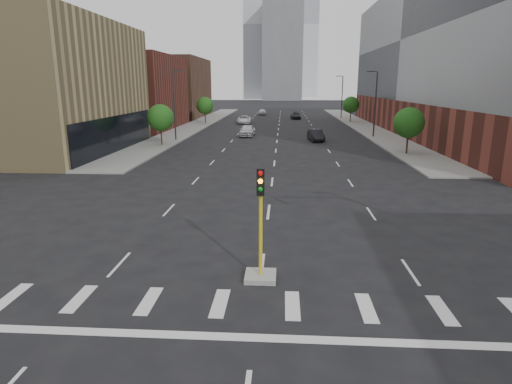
# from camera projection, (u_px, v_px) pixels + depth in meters

# --- Properties ---
(sidewalk_left_far) EXTENTS (5.00, 92.00, 0.15)m
(sidewalk_left_far) POSITION_uv_depth(u_px,v_px,m) (199.00, 124.00, 80.41)
(sidewalk_left_far) COLOR gray
(sidewalk_left_far) RESTS_ON ground
(sidewalk_right_far) EXTENTS (5.00, 92.00, 0.15)m
(sidewalk_right_far) POSITION_uv_depth(u_px,v_px,m) (360.00, 125.00, 78.57)
(sidewalk_right_far) COLOR gray
(sidewalk_right_far) RESTS_ON ground
(building_left_mid) EXTENTS (20.00, 24.00, 14.00)m
(building_left_mid) POSITION_uv_depth(u_px,v_px,m) (24.00, 87.00, 46.57)
(building_left_mid) COLOR tan
(building_left_mid) RESTS_ON ground
(building_left_far_a) EXTENTS (20.00, 22.00, 12.00)m
(building_left_far_a) POSITION_uv_depth(u_px,v_px,m) (116.00, 92.00, 71.97)
(building_left_far_a) COLOR brown
(building_left_far_a) RESTS_ON ground
(building_left_far_b) EXTENTS (20.00, 24.00, 13.00)m
(building_left_far_b) POSITION_uv_depth(u_px,v_px,m) (159.00, 88.00, 97.01)
(building_left_far_b) COLOR brown
(building_left_far_b) RESTS_ON ground
(building_right_main) EXTENTS (24.00, 70.00, 22.00)m
(building_right_main) POSITION_uv_depth(u_px,v_px,m) (484.00, 58.00, 61.46)
(building_right_main) COLOR brown
(building_right_main) RESTS_ON ground
(tower_left) EXTENTS (22.00, 22.00, 70.00)m
(tower_left) POSITION_uv_depth(u_px,v_px,m) (267.00, 27.00, 212.65)
(tower_left) COLOR #B2B7BC
(tower_left) RESTS_ON ground
(tower_right) EXTENTS (20.00, 20.00, 80.00)m
(tower_right) POSITION_uv_depth(u_px,v_px,m) (300.00, 26.00, 249.02)
(tower_right) COLOR #B2B7BC
(tower_right) RESTS_ON ground
(tower_mid) EXTENTS (18.00, 18.00, 44.00)m
(tower_mid) POSITION_uv_depth(u_px,v_px,m) (283.00, 51.00, 196.01)
(tower_mid) COLOR slate
(tower_mid) RESTS_ON ground
(median_traffic_signal) EXTENTS (1.20, 1.20, 4.40)m
(median_traffic_signal) POSITION_uv_depth(u_px,v_px,m) (261.00, 256.00, 16.35)
(median_traffic_signal) COLOR #999993
(median_traffic_signal) RESTS_ON ground
(streetlight_right_a) EXTENTS (1.60, 0.22, 9.07)m
(streetlight_right_a) POSITION_uv_depth(u_px,v_px,m) (375.00, 101.00, 59.08)
(streetlight_right_a) COLOR #2D2D30
(streetlight_right_a) RESTS_ON ground
(streetlight_right_b) EXTENTS (1.60, 0.22, 9.07)m
(streetlight_right_b) POSITION_uv_depth(u_px,v_px,m) (342.00, 95.00, 92.94)
(streetlight_right_b) COLOR #2D2D30
(streetlight_right_b) RESTS_ON ground
(streetlight_left) EXTENTS (1.60, 0.22, 9.07)m
(streetlight_left) POSITION_uv_depth(u_px,v_px,m) (175.00, 102.00, 55.88)
(streetlight_left) COLOR #2D2D30
(streetlight_left) RESTS_ON ground
(tree_left_near) EXTENTS (3.20, 3.20, 4.85)m
(tree_left_near) POSITION_uv_depth(u_px,v_px,m) (160.00, 118.00, 51.47)
(tree_left_near) COLOR #382619
(tree_left_near) RESTS_ON ground
(tree_left_far) EXTENTS (3.20, 3.20, 4.85)m
(tree_left_far) POSITION_uv_depth(u_px,v_px,m) (205.00, 106.00, 80.50)
(tree_left_far) COLOR #382619
(tree_left_far) RESTS_ON ground
(tree_right_near) EXTENTS (3.20, 3.20, 4.85)m
(tree_right_near) POSITION_uv_depth(u_px,v_px,m) (409.00, 123.00, 44.93)
(tree_right_near) COLOR #382619
(tree_right_near) RESTS_ON ground
(tree_right_far) EXTENTS (3.20, 3.20, 4.85)m
(tree_right_far) POSITION_uv_depth(u_px,v_px,m) (351.00, 105.00, 83.62)
(tree_right_far) COLOR #382619
(tree_right_far) RESTS_ON ground
(car_near_left) EXTENTS (2.20, 4.98, 1.67)m
(car_near_left) POSITION_uv_depth(u_px,v_px,m) (247.00, 131.00, 61.61)
(car_near_left) COLOR silver
(car_near_left) RESTS_ON ground
(car_mid_right) EXTENTS (2.20, 4.76, 1.51)m
(car_mid_right) POSITION_uv_depth(u_px,v_px,m) (316.00, 135.00, 56.57)
(car_mid_right) COLOR black
(car_mid_right) RESTS_ON ground
(car_far_left) EXTENTS (2.59, 5.39, 1.48)m
(car_far_left) POSITION_uv_depth(u_px,v_px,m) (244.00, 120.00, 81.43)
(car_far_left) COLOR white
(car_far_left) RESTS_ON ground
(car_deep_right) EXTENTS (2.23, 4.98, 1.42)m
(car_deep_right) POSITION_uv_depth(u_px,v_px,m) (296.00, 116.00, 92.03)
(car_deep_right) COLOR #222327
(car_deep_right) RESTS_ON ground
(car_distant) EXTENTS (1.86, 4.40, 1.49)m
(car_distant) POSITION_uv_depth(u_px,v_px,m) (263.00, 112.00, 104.43)
(car_distant) COLOR silver
(car_distant) RESTS_ON ground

